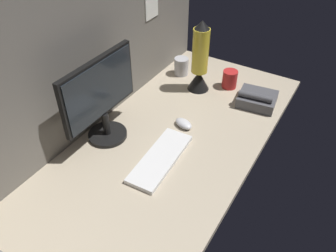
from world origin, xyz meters
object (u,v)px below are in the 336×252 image
Objects in this scene: mug_steel at (181,66)px; lava_lamp at (200,62)px; keyboard at (161,158)px; mug_red_plastic at (230,79)px; mouse at (184,124)px; desk_phone at (257,99)px; monitor at (101,97)px.

lava_lamp is (-8.81, -16.01, 11.41)cm from mug_steel.
mug_red_plastic reaches higher than keyboard.
mouse is at bearing 174.25° from mug_red_plastic.
desk_phone is at bearing -112.78° from mug_red_plastic.
mug_steel is 21.55cm from lava_lamp.
monitor is at bearing 85.62° from keyboard.
monitor is 1.08× the size of lava_lamp.
desk_phone is at bearing -97.18° from mug_steel.
mug_steel is at bearing 49.27° from mouse.
mug_red_plastic reaches higher than mouse.
mouse is at bearing 147.03° from desk_phone.
desk_phone reaches higher than keyboard.
monitor is 4.43× the size of mouse.
lava_lamp reaches higher than desk_phone.
lava_lamp is (58.26, -17.84, -5.38)cm from monitor.
mouse reaches higher than keyboard.
lava_lamp is at bearing 34.10° from mouse.
desk_phone is at bearing -22.13° from keyboard.
keyboard is 25.27cm from mouse.
mug_steel is (67.57, 28.40, 4.12)cm from keyboard.
lava_lamp is at bearing 94.52° from desk_phone.
mug_steel is at bearing 61.18° from lava_lamp.
monitor and lava_lamp have the same top height.
monitor is 81.58cm from desk_phone.
mouse is 38.00cm from lava_lamp.
desk_phone is at bearing -39.94° from monitor.
monitor is 42.05cm from mouse.
lava_lamp is at bearing 8.46° from keyboard.
mouse is (25.11, 2.78, 0.70)cm from keyboard.
keyboard is 62.02cm from lava_lamp.
desk_phone is (-8.01, -19.07, -1.82)cm from mug_red_plastic.
mug_red_plastic is 21.06cm from lava_lamp.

